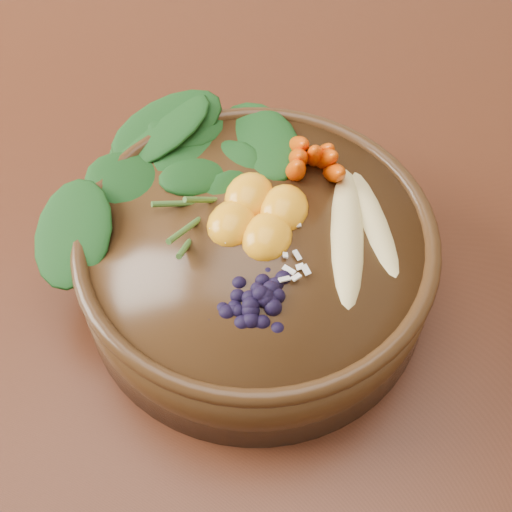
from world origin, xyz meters
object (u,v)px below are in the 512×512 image
(stoneware_bowl, at_px, (256,263))
(kale_heap, at_px, (199,161))
(banana_halves, at_px, (363,217))
(carrot_cluster, at_px, (317,127))
(blueberry_pile, at_px, (262,284))
(mandarin_cluster, at_px, (258,204))
(dining_table, at_px, (101,186))

(stoneware_bowl, relative_size, kale_heap, 1.53)
(stoneware_bowl, relative_size, banana_halves, 1.73)
(carrot_cluster, relative_size, banana_halves, 0.48)
(stoneware_bowl, bearing_deg, banana_halves, 22.76)
(kale_heap, relative_size, banana_halves, 1.14)
(blueberry_pile, bearing_deg, mandarin_cluster, 110.75)
(carrot_cluster, bearing_deg, blueberry_pile, -109.55)
(stoneware_bowl, relative_size, mandarin_cluster, 3.15)
(dining_table, relative_size, carrot_cluster, 20.29)
(banana_halves, relative_size, blueberry_pile, 1.25)
(dining_table, bearing_deg, banana_halves, -18.54)
(carrot_cluster, xyz_separation_m, blueberry_pile, (0.00, -0.14, -0.02))
(banana_halves, relative_size, mandarin_cluster, 1.82)
(mandarin_cluster, bearing_deg, stoneware_bowl, -76.33)
(kale_heap, relative_size, blueberry_pile, 1.42)
(banana_halves, bearing_deg, stoneware_bowl, -177.26)
(carrot_cluster, bearing_deg, mandarin_cluster, -129.81)
(kale_heap, bearing_deg, carrot_cluster, 30.53)
(banana_halves, height_order, blueberry_pile, blueberry_pile)
(stoneware_bowl, height_order, banana_halves, banana_halves)
(stoneware_bowl, xyz_separation_m, kale_heap, (-0.06, 0.04, 0.06))
(stoneware_bowl, distance_m, mandarin_cluster, 0.06)
(stoneware_bowl, bearing_deg, mandarin_cluster, 103.67)
(dining_table, distance_m, kale_heap, 0.27)
(mandarin_cluster, bearing_deg, carrot_cluster, 70.21)
(banana_halves, bearing_deg, blueberry_pile, -141.51)
(dining_table, xyz_separation_m, banana_halves, (0.31, -0.10, 0.18))
(kale_heap, height_order, blueberry_pile, kale_heap)
(kale_heap, distance_m, carrot_cluster, 0.10)
(carrot_cluster, distance_m, blueberry_pile, 0.15)
(banana_halves, bearing_deg, dining_table, 141.44)
(stoneware_bowl, xyz_separation_m, banana_halves, (0.08, 0.03, 0.05))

